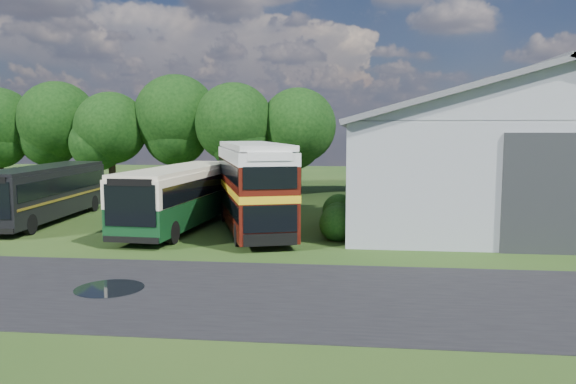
# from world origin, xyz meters

# --- Properties ---
(ground) EXTENTS (120.00, 120.00, 0.00)m
(ground) POSITION_xyz_m (0.00, 0.00, 0.00)
(ground) COLOR #1D3D13
(ground) RESTS_ON ground
(asphalt_road) EXTENTS (60.00, 8.00, 0.02)m
(asphalt_road) POSITION_xyz_m (3.00, -3.00, 0.00)
(asphalt_road) COLOR black
(asphalt_road) RESTS_ON ground
(puddle) EXTENTS (2.20, 2.20, 0.01)m
(puddle) POSITION_xyz_m (-1.50, -3.00, 0.00)
(puddle) COLOR black
(puddle) RESTS_ON ground
(storage_shed) EXTENTS (18.80, 24.80, 8.15)m
(storage_shed) POSITION_xyz_m (15.00, 15.98, 4.17)
(storage_shed) COLOR gray
(storage_shed) RESTS_ON ground
(tree_left_a) EXTENTS (6.46, 6.46, 9.12)m
(tree_left_a) POSITION_xyz_m (-18.00, 24.50, 5.87)
(tree_left_a) COLOR black
(tree_left_a) RESTS_ON ground
(tree_left_b) EXTENTS (5.78, 5.78, 8.16)m
(tree_left_b) POSITION_xyz_m (-13.00, 23.50, 5.25)
(tree_left_b) COLOR black
(tree_left_b) RESTS_ON ground
(tree_mid) EXTENTS (6.80, 6.80, 9.60)m
(tree_mid) POSITION_xyz_m (-8.00, 24.80, 6.18)
(tree_mid) COLOR black
(tree_mid) RESTS_ON ground
(tree_right_a) EXTENTS (6.26, 6.26, 8.83)m
(tree_right_a) POSITION_xyz_m (-3.00, 23.80, 5.69)
(tree_right_a) COLOR black
(tree_right_a) RESTS_ON ground
(tree_right_b) EXTENTS (5.98, 5.98, 8.45)m
(tree_right_b) POSITION_xyz_m (2.00, 24.60, 5.44)
(tree_right_b) COLOR black
(tree_right_b) RESTS_ON ground
(shrub_front) EXTENTS (1.70, 1.70, 1.70)m
(shrub_front) POSITION_xyz_m (5.60, 6.00, 0.00)
(shrub_front) COLOR #194714
(shrub_front) RESTS_ON ground
(shrub_mid) EXTENTS (1.60, 1.60, 1.60)m
(shrub_mid) POSITION_xyz_m (5.60, 8.00, 0.00)
(shrub_mid) COLOR #194714
(shrub_mid) RESTS_ON ground
(shrub_back) EXTENTS (1.80, 1.80, 1.80)m
(shrub_back) POSITION_xyz_m (5.60, 10.00, 0.00)
(shrub_back) COLOR #194714
(shrub_back) RESTS_ON ground
(bus_green_single) EXTENTS (3.56, 11.78, 3.20)m
(bus_green_single) POSITION_xyz_m (-2.60, 8.39, 1.71)
(bus_green_single) COLOR black
(bus_green_single) RESTS_ON ground
(bus_maroon_double) EXTENTS (5.70, 10.69, 4.46)m
(bus_maroon_double) POSITION_xyz_m (1.32, 7.76, 2.23)
(bus_maroon_double) COLOR black
(bus_maroon_double) RESTS_ON ground
(bus_dark_single) EXTENTS (3.33, 11.36, 3.09)m
(bus_dark_single) POSITION_xyz_m (-10.80, 9.52, 1.65)
(bus_dark_single) COLOR black
(bus_dark_single) RESTS_ON ground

